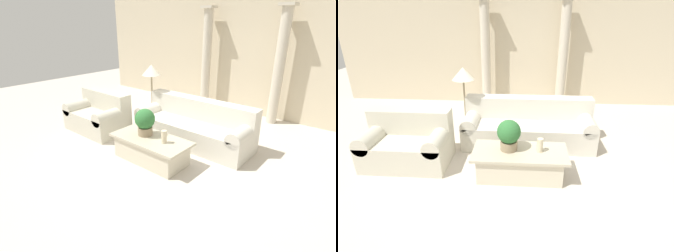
% 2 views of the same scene
% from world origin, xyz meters
% --- Properties ---
extents(ground_plane, '(16.00, 16.00, 0.00)m').
position_xyz_m(ground_plane, '(0.00, 0.00, 0.00)').
color(ground_plane, beige).
extents(wall_back, '(10.00, 0.06, 3.20)m').
position_xyz_m(wall_back, '(0.00, 3.08, 1.60)').
color(wall_back, beige).
rests_on(wall_back, ground_plane).
extents(sofa_long, '(2.41, 0.85, 0.86)m').
position_xyz_m(sofa_long, '(0.07, 0.62, 0.34)').
color(sofa_long, beige).
rests_on(sofa_long, ground_plane).
extents(loveseat, '(1.37, 0.85, 0.86)m').
position_xyz_m(loveseat, '(-1.92, -0.20, 0.35)').
color(loveseat, beige).
rests_on(loveseat, ground_plane).
extents(coffee_table, '(1.43, 0.67, 0.43)m').
position_xyz_m(coffee_table, '(-0.05, -0.49, 0.22)').
color(coffee_table, beige).
rests_on(coffee_table, ground_plane).
extents(potted_plant, '(0.36, 0.36, 0.48)m').
position_xyz_m(potted_plant, '(-0.23, -0.45, 0.69)').
color(potted_plant, '#937F60').
rests_on(potted_plant, coffee_table).
extents(pillar_candle, '(0.09, 0.09, 0.21)m').
position_xyz_m(pillar_candle, '(0.24, -0.49, 0.54)').
color(pillar_candle, beige).
rests_on(pillar_candle, coffee_table).
extents(floor_lamp, '(0.41, 0.41, 1.43)m').
position_xyz_m(floor_lamp, '(-1.13, 0.71, 1.23)').
color(floor_lamp, gray).
rests_on(floor_lamp, ground_plane).
extents(column_left, '(0.33, 0.33, 2.66)m').
position_xyz_m(column_left, '(-1.01, 2.74, 1.36)').
color(column_left, beige).
rests_on(column_left, ground_plane).
extents(column_right, '(0.33, 0.33, 2.66)m').
position_xyz_m(column_right, '(0.90, 2.74, 1.36)').
color(column_right, beige).
rests_on(column_right, ground_plane).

